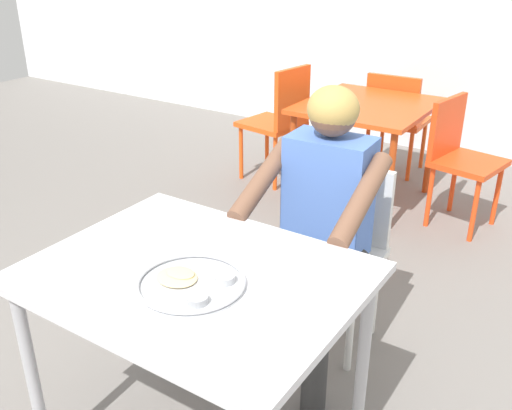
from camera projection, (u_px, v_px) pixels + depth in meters
name	position (u px, v px, depth m)	size (l,w,h in m)	color
table_foreground	(196.00, 294.00, 1.85)	(1.03, 0.80, 0.76)	silver
thali_tray	(192.00, 283.00, 1.73)	(0.33, 0.33, 0.03)	#B7BABF
chair_foreground	(337.00, 240.00, 2.57)	(0.45, 0.41, 0.82)	silver
diner_foreground	(319.00, 210.00, 2.31)	(0.51, 0.57, 1.21)	#353535
table_background_red	(367.00, 115.00, 3.90)	(0.81, 0.91, 0.71)	#E04C19
chair_red_left	(280.00, 117.00, 4.27)	(0.48, 0.44, 0.89)	#EE5218
chair_red_right	(459.00, 152.00, 3.64)	(0.45, 0.47, 0.82)	#ED4518
chair_red_far	(395.00, 116.00, 4.45)	(0.44, 0.42, 0.80)	#E4501B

